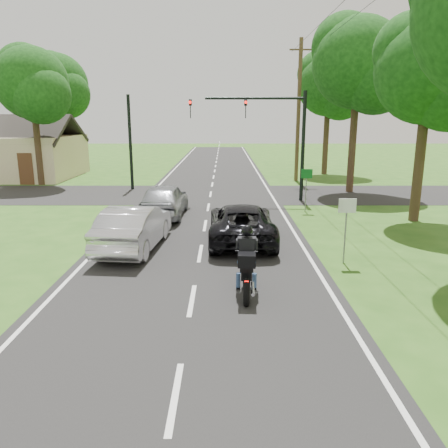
{
  "coord_description": "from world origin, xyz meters",
  "views": [
    {
      "loc": [
        0.83,
        -10.45,
        4.59
      ],
      "look_at": [
        0.83,
        3.0,
        1.3
      ],
      "focal_mm": 35.0,
      "sensor_mm": 36.0,
      "label": 1
    }
  ],
  "objects": [
    {
      "name": "tree_left_near",
      "position": [
        -11.73,
        19.78,
        6.53
      ],
      "size": [
        5.12,
        4.96,
        9.22
      ],
      "color": "#332316",
      "rests_on": "ground"
    },
    {
      "name": "dark_suv",
      "position": [
        1.49,
        5.56,
        0.73
      ],
      "size": [
        2.39,
        5.16,
        1.43
      ],
      "primitive_type": "imported",
      "rotation": [
        0.0,
        0.0,
        3.14
      ],
      "color": "black",
      "rests_on": "road"
    },
    {
      "name": "tree_left_far",
      "position": [
        -13.7,
        29.76,
        7.13
      ],
      "size": [
        5.76,
        5.58,
        10.14
      ],
      "color": "#332316",
      "rests_on": "ground"
    },
    {
      "name": "tree_row_e",
      "position": [
        9.48,
        25.78,
        6.83
      ],
      "size": [
        5.28,
        5.12,
        9.61
      ],
      "color": "#332316",
      "rests_on": "ground"
    },
    {
      "name": "tree_row_c",
      "position": [
        9.75,
        8.8,
        6.23
      ],
      "size": [
        4.8,
        4.65,
        8.76
      ],
      "color": "#332316",
      "rests_on": "ground"
    },
    {
      "name": "house",
      "position": [
        -16.0,
        24.0,
        1.77
      ],
      "size": [
        10.2,
        8.0,
        4.84
      ],
      "color": "tan",
      "rests_on": "ground"
    },
    {
      "name": "tree_row_d",
      "position": [
        9.1,
        16.76,
        7.43
      ],
      "size": [
        5.76,
        5.58,
        10.45
      ],
      "color": "#332316",
      "rests_on": "ground"
    },
    {
      "name": "traffic_signal",
      "position": [
        3.34,
        14.0,
        4.14
      ],
      "size": [
        6.38,
        0.44,
        6.0
      ],
      "color": "black",
      "rests_on": "ground"
    },
    {
      "name": "sign_green",
      "position": [
        4.9,
        10.98,
        1.6
      ],
      "size": [
        0.55,
        0.07,
        2.12
      ],
      "color": "slate",
      "rests_on": "ground"
    },
    {
      "name": "sign_white",
      "position": [
        4.7,
        2.98,
        1.6
      ],
      "size": [
        0.55,
        0.07,
        2.12
      ],
      "color": "slate",
      "rests_on": "ground"
    },
    {
      "name": "silver_sedan",
      "position": [
        -2.37,
        4.55,
        0.8
      ],
      "size": [
        2.09,
        4.91,
        1.58
      ],
      "primitive_type": "imported",
      "rotation": [
        0.0,
        0.0,
        3.05
      ],
      "color": "silver",
      "rests_on": "road"
    },
    {
      "name": "ground",
      "position": [
        0.0,
        0.0,
        0.0
      ],
      "size": [
        140.0,
        140.0,
        0.0
      ],
      "primitive_type": "plane",
      "color": "#295317",
      "rests_on": "ground"
    },
    {
      "name": "utility_pole_far",
      "position": [
        6.2,
        22.0,
        5.08
      ],
      "size": [
        1.6,
        0.28,
        10.0
      ],
      "color": "brown",
      "rests_on": "ground"
    },
    {
      "name": "cross_road",
      "position": [
        0.0,
        16.0,
        0.01
      ],
      "size": [
        60.0,
        7.0,
        0.01
      ],
      "primitive_type": "cube",
      "color": "black",
      "rests_on": "ground"
    },
    {
      "name": "motorcycle_rider",
      "position": [
        1.42,
        0.42,
        0.75
      ],
      "size": [
        0.63,
        2.21,
        1.91
      ],
      "rotation": [
        0.0,
        0.0,
        -0.05
      ],
      "color": "black",
      "rests_on": "ground"
    },
    {
      "name": "signal_pole_far",
      "position": [
        -5.2,
        18.0,
        3.0
      ],
      "size": [
        0.2,
        0.2,
        6.0
      ],
      "primitive_type": "cylinder",
      "color": "black",
      "rests_on": "ground"
    },
    {
      "name": "road",
      "position": [
        0.0,
        10.0,
        0.01
      ],
      "size": [
        8.0,
        100.0,
        0.01
      ],
      "primitive_type": "cube",
      "color": "black",
      "rests_on": "ground"
    },
    {
      "name": "silver_suv",
      "position": [
        -1.99,
        9.81,
        0.82
      ],
      "size": [
        2.03,
        4.77,
        1.61
      ],
      "primitive_type": "imported",
      "rotation": [
        0.0,
        0.0,
        3.12
      ],
      "color": "#95989C",
      "rests_on": "road"
    }
  ]
}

